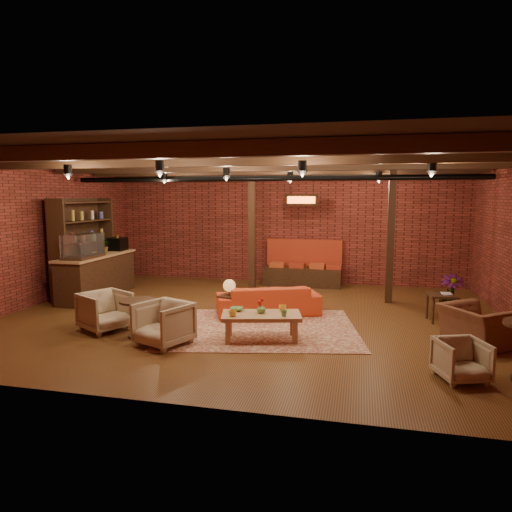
% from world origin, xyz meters
% --- Properties ---
extents(floor, '(10.00, 10.00, 0.00)m').
position_xyz_m(floor, '(0.00, 0.00, 0.00)').
color(floor, '#3A250E').
rests_on(floor, ground).
extents(ceiling, '(10.00, 8.00, 0.02)m').
position_xyz_m(ceiling, '(0.00, 0.00, 3.20)').
color(ceiling, black).
rests_on(ceiling, wall_back).
extents(wall_back, '(10.00, 0.02, 3.20)m').
position_xyz_m(wall_back, '(0.00, 4.00, 1.60)').
color(wall_back, maroon).
rests_on(wall_back, ground).
extents(wall_front, '(10.00, 0.02, 3.20)m').
position_xyz_m(wall_front, '(0.00, -4.00, 1.60)').
color(wall_front, maroon).
rests_on(wall_front, ground).
extents(wall_left, '(0.02, 8.00, 3.20)m').
position_xyz_m(wall_left, '(-5.00, 0.00, 1.60)').
color(wall_left, maroon).
rests_on(wall_left, ground).
extents(ceiling_beams, '(9.80, 6.40, 0.22)m').
position_xyz_m(ceiling_beams, '(0.00, 0.00, 3.08)').
color(ceiling_beams, black).
rests_on(ceiling_beams, ceiling).
extents(ceiling_pipe, '(9.60, 0.12, 0.12)m').
position_xyz_m(ceiling_pipe, '(0.00, 1.60, 2.85)').
color(ceiling_pipe, black).
rests_on(ceiling_pipe, ceiling).
extents(post_left, '(0.16, 0.16, 3.20)m').
position_xyz_m(post_left, '(-0.60, 2.60, 1.60)').
color(post_left, black).
rests_on(post_left, ground).
extents(post_right, '(0.16, 0.16, 3.20)m').
position_xyz_m(post_right, '(2.80, 2.00, 1.60)').
color(post_right, black).
rests_on(post_right, ground).
extents(service_counter, '(0.80, 2.50, 1.60)m').
position_xyz_m(service_counter, '(-4.10, 1.00, 0.80)').
color(service_counter, black).
rests_on(service_counter, ground).
extents(plant_counter, '(0.35, 0.39, 0.30)m').
position_xyz_m(plant_counter, '(-4.00, 1.20, 1.22)').
color(plant_counter, '#337F33').
rests_on(plant_counter, service_counter).
extents(shelving_hutch, '(0.52, 2.00, 2.40)m').
position_xyz_m(shelving_hutch, '(-4.50, 1.10, 1.20)').
color(shelving_hutch, black).
rests_on(shelving_hutch, ground).
extents(banquette, '(2.10, 0.70, 1.00)m').
position_xyz_m(banquette, '(0.60, 3.55, 0.50)').
color(banquette, '#A9321C').
rests_on(banquette, ground).
extents(service_sign, '(0.86, 0.06, 0.30)m').
position_xyz_m(service_sign, '(0.60, 3.10, 2.35)').
color(service_sign, '#F25818').
rests_on(service_sign, ceiling).
extents(ceiling_spotlights, '(6.40, 4.40, 0.28)m').
position_xyz_m(ceiling_spotlights, '(0.00, 0.00, 2.86)').
color(ceiling_spotlights, black).
rests_on(ceiling_spotlights, ceiling).
extents(rug, '(4.05, 3.39, 0.01)m').
position_xyz_m(rug, '(0.33, -0.74, 0.01)').
color(rug, maroon).
rests_on(rug, floor).
extents(sofa, '(2.27, 1.57, 0.62)m').
position_xyz_m(sofa, '(0.29, 0.32, 0.31)').
color(sofa, red).
rests_on(sofa, floor).
extents(coffee_table, '(1.46, 0.96, 0.71)m').
position_xyz_m(coffee_table, '(0.50, -1.38, 0.41)').
color(coffee_table, '#A06D4B').
rests_on(coffee_table, floor).
extents(side_table_lamp, '(0.45, 0.45, 0.79)m').
position_xyz_m(side_table_lamp, '(-0.42, -0.12, 0.60)').
color(side_table_lamp, black).
rests_on(side_table_lamp, floor).
extents(round_table_left, '(0.63, 0.63, 0.66)m').
position_xyz_m(round_table_left, '(-1.62, -1.69, 0.45)').
color(round_table_left, black).
rests_on(round_table_left, floor).
extents(armchair_a, '(1.00, 1.02, 0.79)m').
position_xyz_m(armchair_a, '(-2.40, -1.47, 0.40)').
color(armchair_a, beige).
rests_on(armchair_a, floor).
extents(armchair_b, '(1.00, 0.97, 0.80)m').
position_xyz_m(armchair_b, '(-1.01, -2.00, 0.40)').
color(armchair_b, beige).
rests_on(armchair_b, floor).
extents(armchair_right, '(1.11, 1.20, 0.88)m').
position_xyz_m(armchair_right, '(4.05, -0.86, 0.44)').
color(armchair_right, brown).
rests_on(armchair_right, floor).
extents(side_table_book, '(0.56, 0.56, 0.58)m').
position_xyz_m(side_table_book, '(3.70, 0.52, 0.51)').
color(side_table_book, black).
rests_on(side_table_book, floor).
extents(armchair_far, '(0.74, 0.72, 0.61)m').
position_xyz_m(armchair_far, '(3.49, -2.47, 0.31)').
color(armchair_far, beige).
rests_on(armchair_far, floor).
extents(plant_tall, '(1.44, 1.44, 2.56)m').
position_xyz_m(plant_tall, '(3.98, 1.06, 1.28)').
color(plant_tall, '#4C7F4C').
rests_on(plant_tall, floor).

